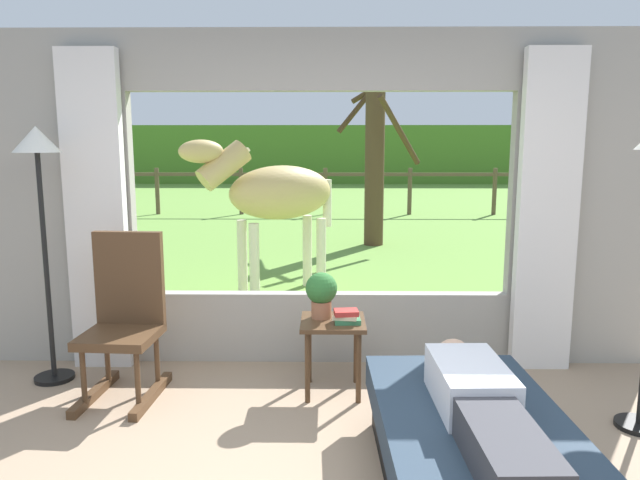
{
  "coord_description": "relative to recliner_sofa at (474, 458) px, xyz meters",
  "views": [
    {
      "loc": [
        0.05,
        -2.27,
        1.73
      ],
      "look_at": [
        0.0,
        1.8,
        1.05
      ],
      "focal_mm": 33.17,
      "sensor_mm": 36.0,
      "label": 1
    }
  ],
  "objects": [
    {
      "name": "curtain_panel_left",
      "position": [
        -2.46,
        1.74,
        0.98
      ],
      "size": [
        0.44,
        0.1,
        2.4
      ],
      "primitive_type": "cube",
      "color": "silver",
      "rests_on": "ground_plane"
    },
    {
      "name": "horse",
      "position": [
        -1.3,
        3.88,
        0.94
      ],
      "size": [
        1.71,
        1.26,
        1.73
      ],
      "rotation": [
        0.0,
        0.0,
        2.13
      ],
      "color": "tan",
      "rests_on": "outdoor_pasture_lawn"
    },
    {
      "name": "side_table",
      "position": [
        -0.67,
        1.25,
        0.21
      ],
      "size": [
        0.44,
        0.44,
        0.52
      ],
      "color": "#4C331E",
      "rests_on": "ground_plane"
    },
    {
      "name": "reclining_person",
      "position": [
        -0.0,
        -0.05,
        0.3
      ],
      "size": [
        0.36,
        1.43,
        0.22
      ],
      "rotation": [
        0.0,
        0.0,
        0.03
      ],
      "color": "silver",
      "rests_on": "recliner_sofa"
    },
    {
      "name": "rocking_chair",
      "position": [
        -2.1,
        1.23,
        0.33
      ],
      "size": [
        0.51,
        0.71,
        1.12
      ],
      "rotation": [
        0.0,
        0.0,
        -0.06
      ],
      "color": "#4C331E",
      "rests_on": "ground_plane"
    },
    {
      "name": "pasture_tree",
      "position": [
        0.08,
        7.17,
        1.26
      ],
      "size": [
        1.4,
        1.49,
        3.1
      ],
      "color": "#4C3823",
      "rests_on": "outdoor_pasture_lawn"
    },
    {
      "name": "recliner_sofa",
      "position": [
        0.0,
        0.0,
        0.0
      ],
      "size": [
        0.95,
        1.72,
        0.42
      ],
      "rotation": [
        0.0,
        0.0,
        0.03
      ],
      "color": "black",
      "rests_on": "ground_plane"
    },
    {
      "name": "curtain_panel_right",
      "position": [
        0.92,
        1.74,
        0.98
      ],
      "size": [
        0.44,
        0.1,
        2.4
      ],
      "primitive_type": "cube",
      "color": "silver",
      "rests_on": "ground_plane"
    },
    {
      "name": "distant_hill_ridge",
      "position": [
        -0.77,
        22.62,
        0.98
      ],
      "size": [
        36.0,
        2.0,
        2.4
      ],
      "primitive_type": "cube",
      "color": "#4C7D29",
      "rests_on": "ground_plane"
    },
    {
      "name": "pasture_fence_line",
      "position": [
        -0.77,
        11.34,
        0.53
      ],
      "size": [
        16.1,
        0.1,
        1.1
      ],
      "color": "brown",
      "rests_on": "outdoor_pasture_lawn"
    },
    {
      "name": "outdoor_pasture_lawn",
      "position": [
        -0.77,
        12.78,
        -0.21
      ],
      "size": [
        36.0,
        21.68,
        0.02
      ],
      "primitive_type": "cube",
      "color": "olive",
      "rests_on": "ground_plane"
    },
    {
      "name": "floor_lamp_left",
      "position": [
        -2.72,
        1.44,
        1.26
      ],
      "size": [
        0.32,
        0.32,
        1.84
      ],
      "color": "black",
      "rests_on": "ground_plane"
    },
    {
      "name": "back_wall_with_window",
      "position": [
        -0.77,
        1.88,
        1.03
      ],
      "size": [
        5.2,
        0.12,
        2.55
      ],
      "color": "#9E998E",
      "rests_on": "ground_plane"
    },
    {
      "name": "potted_plant",
      "position": [
        -0.75,
        1.31,
        0.48
      ],
      "size": [
        0.22,
        0.22,
        0.32
      ],
      "color": "#9E6042",
      "rests_on": "side_table"
    },
    {
      "name": "book_stack",
      "position": [
        -0.58,
        1.19,
        0.35
      ],
      "size": [
        0.19,
        0.15,
        0.09
      ],
      "color": "#337247",
      "rests_on": "side_table"
    }
  ]
}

